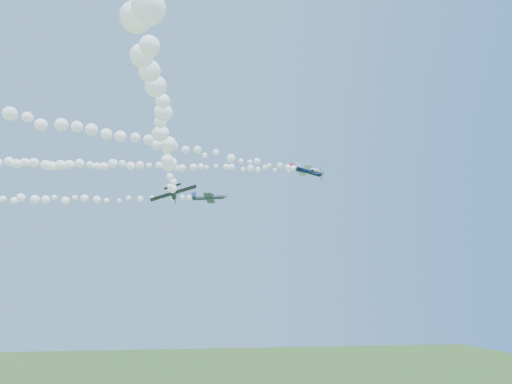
{
  "coord_description": "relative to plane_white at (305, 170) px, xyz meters",
  "views": [
    {
      "loc": [
        -9.47,
        -87.1,
        25.6
      ],
      "look_at": [
        2.04,
        -6.25,
        45.02
      ],
      "focal_mm": 30.0,
      "sensor_mm": 36.0,
      "label": 1
    }
  ],
  "objects": [
    {
      "name": "plane_white",
      "position": [
        0.0,
        0.0,
        0.0
      ],
      "size": [
        8.03,
        8.41,
        2.79
      ],
      "rotation": [
        -0.05,
        0.05,
        -0.03
      ],
      "color": "silver"
    },
    {
      "name": "plane_black",
      "position": [
        -29.55,
        -34.15,
        -14.67
      ],
      "size": [
        6.69,
        6.81,
        2.73
      ],
      "rotation": [
        -0.35,
        0.07,
        1.58
      ],
      "color": "black"
    },
    {
      "name": "plane_navy",
      "position": [
        -2.96,
        -14.11,
        -4.7
      ],
      "size": [
        7.17,
        7.51,
        2.83
      ],
      "rotation": [
        0.28,
        0.08,
        0.43
      ],
      "color": "#0C1735"
    },
    {
      "name": "smoke_trail_white",
      "position": [
        -39.37,
        1.33,
        -0.29
      ],
      "size": [
        73.94,
        5.34,
        3.31
      ],
      "primitive_type": null,
      "color": "white"
    },
    {
      "name": "smoke_trail_black",
      "position": [
        -29.34,
        -71.84,
        -14.91
      ],
      "size": [
        2.88,
        71.33,
        2.79
      ],
      "primitive_type": null,
      "color": "white"
    },
    {
      "name": "smoke_trail_navy",
      "position": [
        -42.68,
        -32.44,
        -4.89
      ],
      "size": [
        75.66,
        36.38,
        2.91
      ],
      "primitive_type": null,
      "color": "white"
    },
    {
      "name": "plane_grey",
      "position": [
        -23.76,
        -19.12,
        -11.96
      ],
      "size": [
        6.82,
        7.23,
        1.83
      ],
      "rotation": [
        -0.05,
        -0.05,
        -0.15
      ],
      "color": "#313A48"
    },
    {
      "name": "smoke_trail_grey",
      "position": [
        -60.46,
        -13.41,
        -12.37
      ],
      "size": [
        69.42,
        12.91,
        3.1
      ],
      "primitive_type": null,
      "color": "white"
    }
  ]
}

